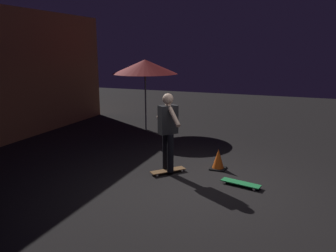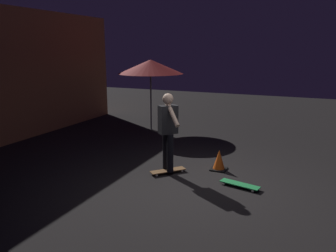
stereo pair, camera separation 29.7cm
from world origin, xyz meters
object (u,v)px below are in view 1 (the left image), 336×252
Objects in this scene: patio_umbrella at (145,67)px; skateboard_ridden at (168,171)px; skateboard_spare at (241,183)px; skater at (168,127)px; traffic_cone at (218,160)px.

patio_umbrella is 4.54m from skateboard_ridden.
skateboard_ridden is at bearing -148.21° from patio_umbrella.
patio_umbrella reaches higher than skateboard_spare.
skater is 1.42m from traffic_cone.
skateboard_ridden is 1.59m from skateboard_spare.
skateboard_ridden is at bearing 85.38° from skateboard_spare.
patio_umbrella is at bearing 46.11° from skateboard_spare.
patio_umbrella is 5.00× the size of traffic_cone.
skateboard_spare is at bearing -140.83° from traffic_cone.
skater is (0.13, 1.59, 0.98)m from skateboard_spare.
skater is at bearing -148.21° from patio_umbrella.
patio_umbrella reaches higher than skater.
skateboard_spare is 1.75× the size of traffic_cone.
skater is at bearing -80.54° from skateboard_ridden.
skateboard_ridden is 0.98m from skater.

